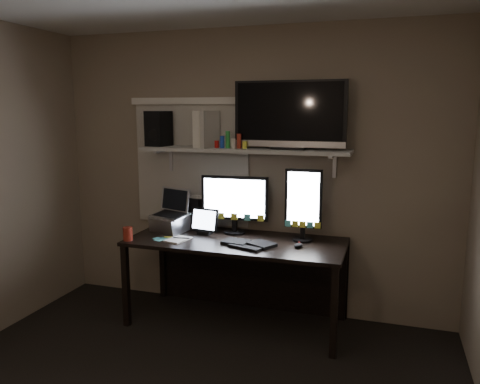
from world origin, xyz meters
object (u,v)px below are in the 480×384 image
at_px(monitor_landscape, 235,204).
at_px(tv, 290,115).
at_px(desk, 241,256).
at_px(laptop, 170,211).
at_px(monitor_portrait, 303,205).
at_px(speaker, 159,129).
at_px(mouse, 299,245).
at_px(tablet, 205,221).
at_px(cup, 128,234).
at_px(game_console, 206,129).
at_px(keyboard, 249,243).

bearing_deg(monitor_landscape, tv, -2.72).
xyz_separation_m(desk, laptop, (-0.65, -0.03, 0.36)).
relative_size(monitor_portrait, speaker, 1.96).
bearing_deg(tv, mouse, -60.10).
distance_m(monitor_portrait, tablet, 0.87).
bearing_deg(monitor_portrait, cup, -163.97).
xyz_separation_m(tablet, cup, (-0.53, -0.38, -0.06)).
height_order(tv, game_console, tv).
relative_size(desk, tablet, 6.82).
bearing_deg(laptop, cup, -100.09).
bearing_deg(tv, speaker, -178.76).
height_order(monitor_portrait, keyboard, monitor_portrait).
bearing_deg(monitor_portrait, monitor_landscape, 173.03).
height_order(desk, laptop, laptop).
height_order(monitor_landscape, tablet, monitor_landscape).
distance_m(mouse, tv, 1.05).
bearing_deg(desk, cup, -154.42).
xyz_separation_m(keyboard, game_console, (-0.48, 0.31, 0.89)).
bearing_deg(desk, monitor_portrait, 3.12).
bearing_deg(desk, mouse, -18.08).
bearing_deg(cup, speaker, 84.07).
relative_size(monitor_portrait, cup, 5.36).
relative_size(monitor_portrait, tv, 0.66).
bearing_deg(keyboard, mouse, 25.73).
distance_m(monitor_landscape, monitor_portrait, 0.62).
bearing_deg(laptop, mouse, 10.68).
xyz_separation_m(cup, game_console, (0.51, 0.49, 0.85)).
xyz_separation_m(desk, tablet, (-0.32, -0.02, 0.29)).
height_order(tablet, speaker, speaker).
xyz_separation_m(laptop, game_console, (0.31, 0.11, 0.72)).
distance_m(monitor_landscape, game_console, 0.70).
bearing_deg(tablet, speaker, 174.59).
height_order(desk, speaker, speaker).
height_order(laptop, cup, laptop).
bearing_deg(mouse, tv, 132.99).
xyz_separation_m(monitor_landscape, keyboard, (0.22, -0.31, -0.25)).
bearing_deg(speaker, desk, 0.39).
xyz_separation_m(monitor_landscape, tv, (0.47, 0.01, 0.77)).
xyz_separation_m(tv, speaker, (-1.19, 0.00, -0.12)).
bearing_deg(monitor_landscape, cup, -150.58).
height_order(laptop, speaker, speaker).
relative_size(keyboard, mouse, 4.41).
bearing_deg(cup, monitor_portrait, 17.52).
height_order(keyboard, laptop, laptop).
distance_m(tablet, tv, 1.16).
bearing_deg(keyboard, laptop, -175.47).
bearing_deg(keyboard, monitor_landscape, 143.95).
xyz_separation_m(desk, game_console, (-0.34, 0.08, 1.08)).
distance_m(keyboard, laptop, 0.83).
height_order(tablet, cup, tablet).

